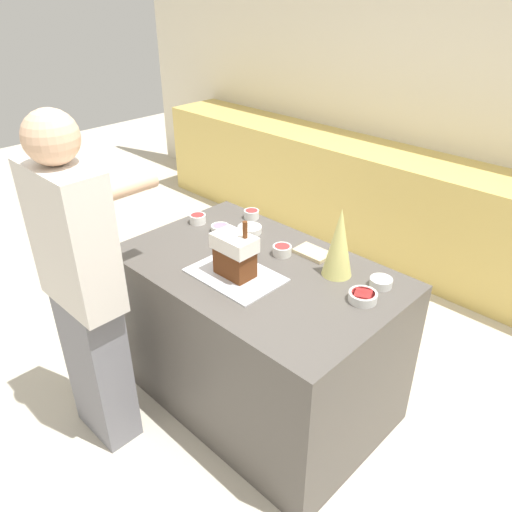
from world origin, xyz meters
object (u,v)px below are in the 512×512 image
object	(u,v)px
candy_bowl_far_left	(363,296)
candy_bowl_far_right	(220,228)
candy_bowl_behind_tray	(250,229)
cookbook	(313,253)
candy_bowl_near_tray_left	(282,250)
candy_bowl_center_rear	(252,214)
gingerbread_house	(235,254)
decorative_tree	(339,242)
person	(84,290)
baking_tray	(235,275)
candy_bowl_front_corner	(198,218)
candy_bowl_beside_tree	(381,282)

from	to	relation	value
candy_bowl_far_left	candy_bowl_far_right	bearing A→B (deg)	179.15
candy_bowl_behind_tray	cookbook	xyz separation A→B (m)	(0.43, 0.05, -0.01)
candy_bowl_near_tray_left	cookbook	size ratio (longest dim) A/B	0.53
candy_bowl_center_rear	gingerbread_house	bearing A→B (deg)	-52.25
gingerbread_house	decorative_tree	xyz separation A→B (m)	(0.35, 0.37, 0.06)
decorative_tree	candy_bowl_far_right	bearing A→B (deg)	-173.23
decorative_tree	candy_bowl_far_right	size ratio (longest dim) A/B	3.43
candy_bowl_far_left	cookbook	bearing A→B (deg)	157.61
candy_bowl_far_right	candy_bowl_near_tray_left	distance (m)	0.44
gingerbread_house	person	xyz separation A→B (m)	(-0.41, -0.60, -0.11)
baking_tray	candy_bowl_far_left	size ratio (longest dim) A/B	3.46
gingerbread_house	candy_bowl_far_left	world-z (taller)	gingerbread_house
decorative_tree	candy_bowl_far_left	xyz separation A→B (m)	(0.23, -0.11, -0.16)
candy_bowl_center_rear	candy_bowl_front_corner	xyz separation A→B (m)	(-0.19, -0.27, 0.00)
candy_bowl_front_corner	candy_bowl_far_left	distance (m)	1.18
candy_bowl_front_corner	decorative_tree	bearing A→B (deg)	6.42
baking_tray	person	bearing A→B (deg)	-124.20
gingerbread_house	candy_bowl_front_corner	xyz separation A→B (m)	(-0.60, 0.26, -0.09)
baking_tray	candy_bowl_near_tray_left	bearing A→B (deg)	85.34
baking_tray	gingerbread_house	xyz separation A→B (m)	(0.00, 0.00, 0.12)
decorative_tree	candy_bowl_behind_tray	world-z (taller)	decorative_tree
candy_bowl_far_left	gingerbread_house	bearing A→B (deg)	-155.82
baking_tray	cookbook	xyz separation A→B (m)	(0.14, 0.44, 0.01)
baking_tray	candy_bowl_far_right	size ratio (longest dim) A/B	4.38
candy_bowl_near_tray_left	candy_bowl_center_rear	bearing A→B (deg)	154.45
candy_bowl_center_rear	candy_bowl_front_corner	world-z (taller)	same
candy_bowl_center_rear	person	xyz separation A→B (m)	(0.00, -1.14, -0.02)
candy_bowl_far_left	cookbook	distance (m)	0.47
candy_bowl_behind_tray	candy_bowl_beside_tree	xyz separation A→B (m)	(0.86, 0.04, 0.00)
cookbook	person	xyz separation A→B (m)	(-0.55, -1.05, 0.00)
candy_bowl_center_rear	candy_bowl_front_corner	distance (m)	0.33
baking_tray	person	xyz separation A→B (m)	(-0.41, -0.60, 0.01)
gingerbread_house	cookbook	xyz separation A→B (m)	(0.14, 0.44, -0.11)
baking_tray	candy_bowl_behind_tray	distance (m)	0.48
candy_bowl_near_tray_left	candy_bowl_behind_tray	bearing A→B (deg)	168.19
candy_bowl_far_right	candy_bowl_near_tray_left	bearing A→B (deg)	6.17
candy_bowl_far_right	candy_bowl_behind_tray	size ratio (longest dim) A/B	0.76
candy_bowl_behind_tray	candy_bowl_front_corner	xyz separation A→B (m)	(-0.32, -0.13, 0.01)
candy_bowl_near_tray_left	candy_bowl_far_left	bearing A→B (deg)	-6.44
candy_bowl_far_right	candy_bowl_center_rear	distance (m)	0.26
candy_bowl_beside_tree	candy_bowl_center_rear	bearing A→B (deg)	173.81
candy_bowl_far_left	candy_bowl_beside_tree	bearing A→B (deg)	92.32
gingerbread_house	candy_bowl_far_right	world-z (taller)	gingerbread_house
decorative_tree	candy_bowl_front_corner	size ratio (longest dim) A/B	3.70
candy_bowl_far_left	candy_bowl_beside_tree	world-z (taller)	candy_bowl_far_left
decorative_tree	cookbook	bearing A→B (deg)	160.62
decorative_tree	candy_bowl_far_left	bearing A→B (deg)	-25.09
person	candy_bowl_front_corner	bearing A→B (deg)	102.34
cookbook	decorative_tree	bearing A→B (deg)	-19.38
candy_bowl_beside_tree	cookbook	distance (m)	0.43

